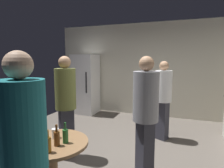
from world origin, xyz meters
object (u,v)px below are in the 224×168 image
Objects in this scene: foreground_table at (53,151)px; person_in_teal_shirt at (23,149)px; person_in_white_shirt at (163,94)px; person_in_gray_shirt at (146,109)px; refrigerator at (85,84)px; beer_bottle_amber at (48,144)px; person_in_olive_shirt at (66,99)px; beer_bottle_brown at (57,138)px; beer_bottle_green at (65,136)px; plastic_cup_white at (55,133)px.

person_in_teal_shirt is (0.28, -0.67, 0.37)m from foreground_table.
person_in_white_shirt is 0.96× the size of person_in_gray_shirt.
person_in_gray_shirt is (2.38, -2.72, 0.09)m from refrigerator.
person_in_olive_shirt reaches higher than beer_bottle_amber.
person_in_white_shirt is at bearing 70.08° from beer_bottle_brown.
beer_bottle_brown is 1.18m from person_in_olive_shirt.
person_in_teal_shirt is at bearing -26.99° from person_in_olive_shirt.
person_in_gray_shirt is at bearing -48.83° from refrigerator.
person_in_gray_shirt is at bearing 32.16° from person_in_olive_shirt.
beer_bottle_green is 0.13× the size of person_in_teal_shirt.
refrigerator reaches higher than beer_bottle_green.
person_in_white_shirt reaches higher than beer_bottle_amber.
refrigerator is 16.36× the size of plastic_cup_white.
foreground_table is (1.49, -3.53, -0.27)m from refrigerator.
beer_bottle_brown is 1.18m from person_in_gray_shirt.
person_in_white_shirt is (2.45, -1.24, 0.04)m from refrigerator.
beer_bottle_brown is 0.66m from person_in_teal_shirt.
person_in_gray_shirt is (0.76, 1.03, 0.17)m from beer_bottle_amber.
person_in_white_shirt is at bearing -39.26° from person_in_teal_shirt.
refrigerator reaches higher than foreground_table.
person_in_white_shirt is at bearing 65.46° from plastic_cup_white.
person_in_gray_shirt is at bearing 37.54° from plastic_cup_white.
plastic_cup_white is at bearing 109.16° from foreground_table.
beer_bottle_green is at bearing 82.12° from beer_bottle_amber.
beer_bottle_green is at bearing 3.66° from person_in_gray_shirt.
plastic_cup_white is (-0.15, 0.16, -0.03)m from beer_bottle_brown.
person_in_gray_shirt is at bearing 22.53° from person_in_white_shirt.
person_in_white_shirt is at bearing 81.40° from person_in_olive_shirt.
person_in_white_shirt is (0.96, 2.29, 0.31)m from foreground_table.
beer_bottle_brown is 0.14× the size of person_in_gray_shirt.
foreground_table is at bearing 2.74° from person_in_white_shirt.
person_in_olive_shirt is (-1.42, -1.33, 0.05)m from person_in_white_shirt.
person_in_white_shirt is at bearing -26.86° from refrigerator.
person_in_teal_shirt is (0.17, -0.61, 0.18)m from beer_bottle_brown.
person_in_olive_shirt reaches higher than beer_bottle_green.
person_in_gray_shirt reaches higher than beer_bottle_amber.
beer_bottle_amber is 1.00× the size of beer_bottle_green.
person_in_teal_shirt reaches higher than beer_bottle_brown.
person_in_teal_shirt is at bearing 12.58° from person_in_white_shirt.
beer_bottle_amber is at bearing 6.96° from person_in_white_shirt.
refrigerator is 4.08m from beer_bottle_amber.
beer_bottle_amber reaches higher than plastic_cup_white.
person_in_olive_shirt is 1.36m from person_in_gray_shirt.
beer_bottle_amber is 2.09× the size of plastic_cup_white.
person_in_teal_shirt is at bearing -79.76° from beer_bottle_green.
person_in_olive_shirt is (-0.46, 0.96, 0.37)m from foreground_table.
refrigerator is 2.77m from person_in_olive_shirt.
person_in_olive_shirt is at bearing -1.73° from person_in_teal_shirt.
foreground_table is 0.47× the size of person_in_gray_shirt.
beer_bottle_amber is 1.00× the size of beer_bottle_brown.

